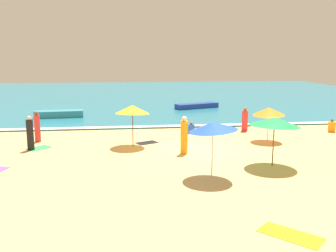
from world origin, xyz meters
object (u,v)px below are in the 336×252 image
object	(u,v)px
beach_umbrella_4	(132,109)
beachgoer_7	(191,128)
beach_umbrella_6	(213,127)
beach_umbrella_7	(274,122)
beachgoer_2	(30,134)
beach_umbrella_3	(269,111)
small_boat_1	(197,106)
beachgoer_0	(184,136)
beachgoer_1	(245,120)
beachgoer_3	(332,126)
beachgoer_4	(37,127)
small_boat_0	(59,114)

from	to	relation	value
beach_umbrella_4	beachgoer_7	xyz separation A→B (m)	(3.82, 3.05, -1.72)
beach_umbrella_6	beach_umbrella_7	distance (m)	3.37
beachgoer_2	beachgoer_7	xyz separation A→B (m)	(9.21, 3.32, -0.54)
beach_umbrella_3	beachgoer_2	world-z (taller)	beach_umbrella_3
beach_umbrella_3	beachgoer_7	distance (m)	5.09
small_boat_1	beachgoer_0	bearing A→B (deg)	-103.41
beachgoer_0	small_boat_1	bearing A→B (deg)	76.59
beach_umbrella_3	beach_umbrella_4	size ratio (longest dim) A/B	1.03
beachgoer_7	beach_umbrella_7	bearing A→B (deg)	-72.92
beachgoer_0	beachgoer_1	bearing A→B (deg)	47.10
beachgoer_3	small_boat_1	xyz separation A→B (m)	(-6.74, 11.39, -0.03)
beachgoer_0	beach_umbrella_3	bearing A→B (deg)	22.90
beachgoer_7	small_boat_1	world-z (taller)	beachgoer_7
beach_umbrella_7	beachgoer_7	world-z (taller)	beach_umbrella_7
beach_umbrella_6	beachgoer_2	bearing A→B (deg)	146.42
beachgoer_0	beach_umbrella_7	bearing A→B (deg)	-35.92
beach_umbrella_4	beachgoer_1	size ratio (longest dim) A/B	1.57
small_boat_1	beachgoer_7	bearing A→B (deg)	-102.97
beach_umbrella_4	beachgoer_4	size ratio (longest dim) A/B	1.39
beachgoer_1	small_boat_1	bearing A→B (deg)	96.31
beachgoer_0	beachgoer_2	xyz separation A→B (m)	(-7.93, 1.69, -0.05)
beach_umbrella_7	small_boat_0	xyz separation A→B (m)	(-11.73, 14.55, -1.67)
beach_umbrella_6	beachgoer_2	size ratio (longest dim) A/B	1.31
beachgoer_3	small_boat_0	distance (m)	20.07
small_boat_0	small_boat_1	world-z (taller)	small_boat_0
beachgoer_0	beachgoer_4	world-z (taller)	beachgoer_0
beach_umbrella_6	beachgoer_1	bearing A→B (deg)	64.48
small_boat_0	beach_umbrella_3	bearing A→B (deg)	-35.85
beachgoer_1	beach_umbrella_3	bearing A→B (deg)	-82.78
beach_umbrella_7	beachgoer_1	world-z (taller)	beach_umbrella_7
beachgoer_3	beachgoer_4	world-z (taller)	beachgoer_4
beach_umbrella_6	beach_umbrella_7	world-z (taller)	beach_umbrella_6
beach_umbrella_6	small_boat_1	world-z (taller)	beach_umbrella_6
beach_umbrella_6	beachgoer_7	size ratio (longest dim) A/B	3.11
beach_umbrella_7	small_boat_1	distance (m)	18.45
beachgoer_0	beachgoer_7	distance (m)	5.20
beach_umbrella_3	beachgoer_2	xyz separation A→B (m)	(-13.23, -0.55, -0.90)
beach_umbrella_3	beachgoer_2	bearing A→B (deg)	-177.62
beach_umbrella_4	beach_umbrella_6	xyz separation A→B (m)	(3.05, -5.88, 0.09)
beach_umbrella_3	beachgoer_3	size ratio (longest dim) A/B	3.00
beach_umbrella_6	beachgoer_1	size ratio (longest dim) A/B	1.50
beach_umbrella_7	beachgoer_7	bearing A→B (deg)	107.08
beach_umbrella_4	beach_umbrella_7	size ratio (longest dim) A/B	0.78
beachgoer_2	beach_umbrella_3	bearing A→B (deg)	2.38
beachgoer_0	beachgoer_1	distance (m)	7.22
beach_umbrella_6	beachgoer_7	world-z (taller)	beach_umbrella_6
beach_umbrella_4	beachgoer_7	bearing A→B (deg)	38.62
beach_umbrella_3	beachgoer_4	size ratio (longest dim) A/B	1.43
beachgoer_0	beachgoer_4	xyz separation A→B (m)	(-7.97, 3.61, -0.06)
small_boat_1	beach_umbrella_3	bearing A→B (deg)	-83.48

